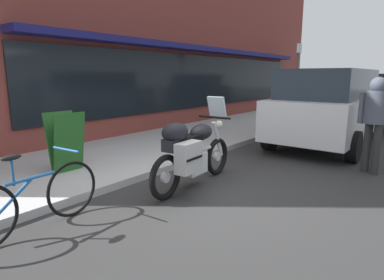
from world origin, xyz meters
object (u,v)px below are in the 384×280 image
at_px(touring_motorcycle, 191,151).
at_px(parking_sign_pole, 297,76).
at_px(parked_car_down_block, 378,95).
at_px(pedestrian_walking, 376,113).
at_px(parked_minivan, 330,106).
at_px(parked_bicycle, 32,200).
at_px(sandwich_board_sign, 66,142).

distance_m(touring_motorcycle, parking_sign_pole, 7.97).
bearing_deg(parked_car_down_block, touring_motorcycle, 176.06).
distance_m(pedestrian_walking, parked_car_down_block, 9.42).
xyz_separation_m(touring_motorcycle, parked_car_down_block, (11.98, -0.82, 0.35)).
height_order(touring_motorcycle, parked_minivan, parked_minivan).
distance_m(parking_sign_pole, parked_car_down_block, 4.73).
bearing_deg(parked_bicycle, touring_motorcycle, -13.03).
distance_m(touring_motorcycle, sandwich_board_sign, 2.24).
bearing_deg(touring_motorcycle, parked_car_down_block, -3.94).
xyz_separation_m(touring_motorcycle, sandwich_board_sign, (-0.89, 2.06, 0.03)).
distance_m(sandwich_board_sign, parked_car_down_block, 13.19).
bearing_deg(sandwich_board_sign, touring_motorcycle, -66.72).
height_order(parking_sign_pole, parked_car_down_block, parking_sign_pole).
bearing_deg(sandwich_board_sign, parked_minivan, -26.84).
height_order(parked_minivan, sandwich_board_sign, parked_minivan).
distance_m(touring_motorcycle, pedestrian_walking, 3.41).
bearing_deg(touring_motorcycle, pedestrian_walking, -38.31).
distance_m(sandwich_board_sign, parking_sign_pole, 8.78).
xyz_separation_m(parked_minivan, pedestrian_walking, (-2.07, -1.32, 0.10)).
relative_size(sandwich_board_sign, parking_sign_pole, 0.37).
height_order(parked_bicycle, sandwich_board_sign, sandwich_board_sign).
relative_size(touring_motorcycle, parking_sign_pole, 0.77).
xyz_separation_m(touring_motorcycle, parking_sign_pole, (7.79, 1.22, 1.14)).
distance_m(touring_motorcycle, parked_car_down_block, 12.01).
relative_size(touring_motorcycle, pedestrian_walking, 1.23).
relative_size(pedestrian_walking, sandwich_board_sign, 1.70).
xyz_separation_m(sandwich_board_sign, parking_sign_pole, (8.67, -0.84, 1.11)).
height_order(parked_bicycle, parked_car_down_block, parked_car_down_block).
distance_m(pedestrian_walking, parking_sign_pole, 6.15).
xyz_separation_m(pedestrian_walking, parking_sign_pole, (5.14, 3.31, 0.65)).
bearing_deg(pedestrian_walking, parked_bicycle, 151.93).
xyz_separation_m(parked_minivan, sandwich_board_sign, (-5.60, 2.83, -0.36)).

